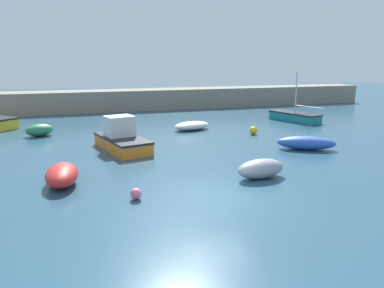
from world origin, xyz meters
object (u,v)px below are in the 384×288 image
sailboat_twin_hulled (295,117)px  mooring_buoy_pink (136,194)px  fishing_dinghy_green (261,169)px  motorboat_grey_hull (122,139)px  open_tender_yellow (62,175)px  dinghy_near_pier (40,130)px  mooring_buoy_yellow (253,130)px  rowboat_blue_near (192,126)px  rowboat_white_midwater (306,143)px

sailboat_twin_hulled → mooring_buoy_pink: (-15.84, -14.07, -0.17)m
fishing_dinghy_green → motorboat_grey_hull: motorboat_grey_hull is taller
open_tender_yellow → mooring_buoy_pink: size_ratio=6.26×
mooring_buoy_pink → fishing_dinghy_green: bearing=9.4°
dinghy_near_pier → mooring_buoy_yellow: dinghy_near_pier is taller
rowboat_blue_near → rowboat_white_midwater: 9.13m
rowboat_blue_near → mooring_buoy_yellow: (3.62, -2.91, -0.04)m
sailboat_twin_hulled → mooring_buoy_yellow: bearing=106.6°
dinghy_near_pier → fishing_dinghy_green: fishing_dinghy_green is taller
rowboat_blue_near → mooring_buoy_yellow: rowboat_blue_near is taller
open_tender_yellow → rowboat_white_midwater: (13.47, 2.33, -0.04)m
rowboat_blue_near → fishing_dinghy_green: size_ratio=1.30×
rowboat_white_midwater → mooring_buoy_pink: rowboat_white_midwater is taller
mooring_buoy_pink → sailboat_twin_hulled: bearing=41.6°
rowboat_blue_near → rowboat_white_midwater: rowboat_white_midwater is taller
rowboat_blue_near → open_tender_yellow: bearing=32.3°
rowboat_white_midwater → open_tender_yellow: bearing=36.8°
rowboat_white_midwater → dinghy_near_pier: size_ratio=1.60×
rowboat_blue_near → dinghy_near_pier: dinghy_near_pier is taller
motorboat_grey_hull → mooring_buoy_pink: size_ratio=11.22×
rowboat_blue_near → mooring_buoy_pink: (-6.30, -12.92, -0.09)m
rowboat_blue_near → fishing_dinghy_green: 11.99m
dinghy_near_pier → mooring_buoy_pink: dinghy_near_pier is taller
rowboat_white_midwater → sailboat_twin_hulled: bearing=-92.1°
motorboat_grey_hull → mooring_buoy_yellow: (9.40, 1.80, -0.37)m
rowboat_white_midwater → rowboat_blue_near: bearing=-33.6°
dinghy_near_pier → mooring_buoy_yellow: bearing=-40.5°
dinghy_near_pier → sailboat_twin_hulled: (20.19, 0.16, -0.02)m
rowboat_white_midwater → mooring_buoy_yellow: rowboat_white_midwater is taller
mooring_buoy_yellow → mooring_buoy_pink: (-9.92, -10.02, -0.06)m
fishing_dinghy_green → rowboat_white_midwater: bearing=29.6°
rowboat_white_midwater → fishing_dinghy_green: (-5.09, -4.03, 0.04)m
sailboat_twin_hulled → fishing_dinghy_green: bearing=124.5°
dinghy_near_pier → rowboat_blue_near: bearing=-30.5°
fishing_dinghy_green → mooring_buoy_pink: 5.79m
motorboat_grey_hull → mooring_buoy_pink: bearing=-18.0°
motorboat_grey_hull → rowboat_blue_near: bearing=114.9°
fishing_dinghy_green → mooring_buoy_pink: fishing_dinghy_green is taller
motorboat_grey_hull → mooring_buoy_yellow: size_ratio=8.95×
open_tender_yellow → mooring_buoy_pink: (2.68, -2.65, -0.20)m
rowboat_blue_near → sailboat_twin_hulled: size_ratio=0.63×
rowboat_white_midwater → dinghy_near_pier: dinghy_near_pier is taller
dinghy_near_pier → fishing_dinghy_green: bearing=-77.4°
dinghy_near_pier → mooring_buoy_yellow: (14.27, -3.90, -0.14)m
rowboat_white_midwater → motorboat_grey_hull: motorboat_grey_hull is taller
mooring_buoy_yellow → mooring_buoy_pink: bearing=-134.7°
fishing_dinghy_green → mooring_buoy_pink: bearing=-179.4°
sailboat_twin_hulled → dinghy_near_pier: bearing=72.7°
open_tender_yellow → mooring_buoy_yellow: open_tender_yellow is taller
mooring_buoy_pink → rowboat_blue_near: bearing=64.0°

